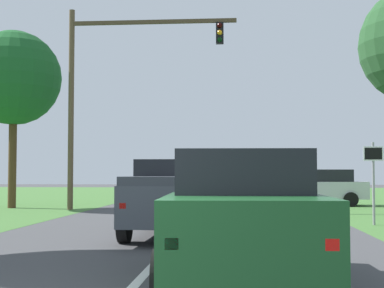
# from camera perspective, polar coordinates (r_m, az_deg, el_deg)

# --- Properties ---
(ground_plane) EXTENTS (120.00, 120.00, 0.00)m
(ground_plane) POSITION_cam_1_polar(r_m,az_deg,el_deg) (16.08, -0.72, -8.54)
(ground_plane) COLOR #424244
(red_suv_near) EXTENTS (2.31, 4.97, 1.90)m
(red_suv_near) POSITION_cam_1_polar(r_m,az_deg,el_deg) (8.33, 4.89, -6.95)
(red_suv_near) COLOR #194C23
(red_suv_near) RESTS_ON ground_plane
(pickup_truck_lead) EXTENTS (2.31, 5.49, 1.91)m
(pickup_truck_lead) POSITION_cam_1_polar(r_m,az_deg,el_deg) (14.65, -1.55, -5.22)
(pickup_truck_lead) COLOR #4C515B
(pickup_truck_lead) RESTS_ON ground_plane
(traffic_light) EXTENTS (7.29, 0.40, 8.69)m
(traffic_light) POSITION_cam_1_polar(r_m,az_deg,el_deg) (25.31, -8.03, 6.43)
(traffic_light) COLOR brown
(traffic_light) RESTS_ON ground_plane
(keep_moving_sign) EXTENTS (0.60, 0.09, 2.53)m
(keep_moving_sign) POSITION_cam_1_polar(r_m,az_deg,el_deg) (18.43, 17.49, -2.65)
(keep_moving_sign) COLOR gray
(keep_moving_sign) RESTS_ON ground_plane
(crossing_suv_far) EXTENTS (4.69, 2.21, 1.74)m
(crossing_suv_far) POSITION_cam_1_polar(r_m,az_deg,el_deg) (28.60, 12.29, -4.13)
(crossing_suv_far) COLOR silver
(crossing_suv_far) RESTS_ON ground_plane
(extra_tree_1) EXTENTS (4.29, 4.29, 8.04)m
(extra_tree_1) POSITION_cam_1_polar(r_m,az_deg,el_deg) (27.58, -17.21, 6.22)
(extra_tree_1) COLOR #4C351E
(extra_tree_1) RESTS_ON ground_plane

